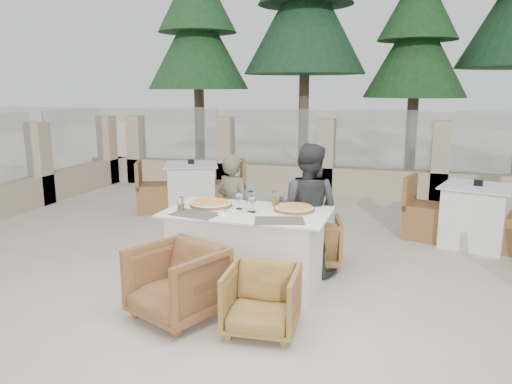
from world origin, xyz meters
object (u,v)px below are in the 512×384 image
(wine_glass_near, at_px, (253,203))
(pizza_left, at_px, (211,203))
(armchair_near_right, at_px, (262,300))
(beer_glass_left, at_px, (181,204))
(dining_table, at_px, (247,248))
(diner_left, at_px, (233,209))
(pizza_right, at_px, (294,208))
(bg_table_a, at_px, (192,188))
(water_bottle, at_px, (250,199))
(wine_glass_centre, at_px, (239,200))
(beer_glass_right, at_px, (276,199))
(armchair_far_left, at_px, (231,237))
(armchair_near_left, at_px, (177,283))
(bg_table_b, at_px, (475,216))
(diner_right, at_px, (308,209))
(olive_dish, at_px, (225,212))
(armchair_far_right, at_px, (314,241))

(wine_glass_near, bearing_deg, pizza_left, 165.15)
(armchair_near_right, bearing_deg, beer_glass_left, 141.29)
(pizza_left, bearing_deg, dining_table, -12.55)
(armchair_near_right, distance_m, diner_left, 1.74)
(pizza_right, bearing_deg, dining_table, -161.32)
(diner_left, relative_size, bg_table_a, 0.76)
(pizza_left, height_order, bg_table_a, pizza_left)
(water_bottle, bearing_deg, wine_glass_near, -41.72)
(water_bottle, distance_m, armchair_near_right, 1.15)
(wine_glass_centre, bearing_deg, water_bottle, -23.36)
(wine_glass_centre, distance_m, beer_glass_right, 0.39)
(pizza_right, relative_size, armchair_far_left, 0.56)
(wine_glass_near, relative_size, beer_glass_right, 1.19)
(armchair_far_left, bearing_deg, wine_glass_near, 130.67)
(armchair_far_left, distance_m, armchair_near_left, 1.37)
(wine_glass_near, bearing_deg, bg_table_b, 42.88)
(diner_left, distance_m, diner_right, 0.87)
(wine_glass_centre, relative_size, beer_glass_right, 1.19)
(wine_glass_near, distance_m, diner_right, 0.73)
(bg_table_b, bearing_deg, diner_left, -136.06)
(wine_glass_centre, xyz_separation_m, diner_left, (-0.27, 0.57, -0.24))
(olive_dish, bearing_deg, armchair_near_right, -50.84)
(beer_glass_right, height_order, bg_table_a, beer_glass_right)
(wine_glass_centre, xyz_separation_m, diner_right, (0.60, 0.48, -0.16))
(pizza_left, height_order, water_bottle, water_bottle)
(water_bottle, xyz_separation_m, wine_glass_centre, (-0.13, 0.06, -0.03))
(armchair_far_left, relative_size, armchair_near_left, 1.01)
(dining_table, height_order, beer_glass_right, beer_glass_right)
(diner_right, height_order, bg_table_b, diner_right)
(beer_glass_left, xyz_separation_m, olive_dish, (0.47, -0.01, -0.05))
(wine_glass_centre, xyz_separation_m, wine_glass_near, (0.17, -0.09, 0.00))
(armchair_near_left, relative_size, bg_table_a, 0.43)
(pizza_right, distance_m, beer_glass_right, 0.27)
(armchair_far_left, distance_m, bg_table_a, 2.63)
(beer_glass_left, xyz_separation_m, bg_table_a, (-1.19, 2.87, -0.45))
(diner_left, height_order, bg_table_a, diner_left)
(olive_dish, xyz_separation_m, armchair_far_right, (0.68, 0.97, -0.52))
(pizza_right, bearing_deg, wine_glass_centre, -169.95)
(armchair_far_left, bearing_deg, pizza_left, 84.14)
(dining_table, distance_m, pizza_left, 0.59)
(dining_table, bearing_deg, armchair_near_right, -65.09)
(dining_table, height_order, water_bottle, water_bottle)
(beer_glass_left, height_order, diner_right, diner_right)
(wine_glass_centre, relative_size, bg_table_a, 0.11)
(beer_glass_left, distance_m, armchair_near_left, 0.91)
(dining_table, distance_m, diner_right, 0.79)
(wine_glass_near, relative_size, bg_table_a, 0.11)
(beer_glass_left, xyz_separation_m, diner_left, (0.26, 0.81, -0.22))
(armchair_near_left, bearing_deg, pizza_right, 76.02)
(dining_table, xyz_separation_m, pizza_right, (0.44, 0.15, 0.41))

